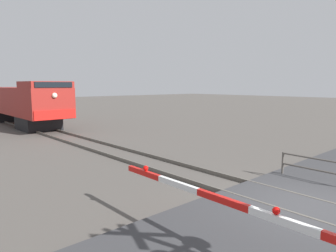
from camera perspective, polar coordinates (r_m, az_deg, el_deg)
ground_plane at (r=9.45m, az=24.90°, el=-14.24°), size 160.00×160.00×0.00m
rail_track_left at (r=8.81m, az=23.02°, el=-15.23°), size 0.08×80.00×0.15m
rail_track_right at (r=10.05m, az=26.58°, el=-12.56°), size 0.08×80.00×0.15m
road_surface at (r=9.42m, az=24.92°, el=-13.84°), size 36.00×4.82×0.14m
locomotive at (r=29.00m, az=-25.68°, el=4.00°), size 3.01×15.13×3.66m
guard_railing at (r=11.69m, az=25.90°, el=-6.94°), size 0.08×2.48×0.95m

